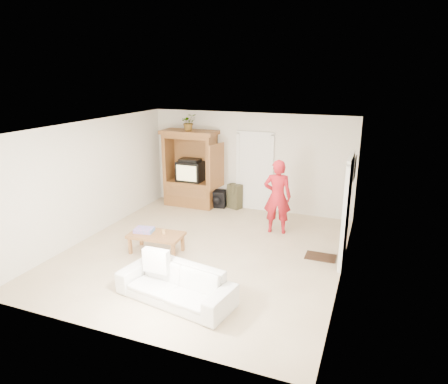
# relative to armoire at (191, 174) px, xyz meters

# --- Properties ---
(floor) EXTENTS (6.00, 6.00, 0.00)m
(floor) POSITION_rel_armoire_xyz_m (1.58, -2.66, -0.91)
(floor) COLOR tan
(floor) RESTS_ON ground
(ceiling) EXTENTS (6.00, 6.00, 0.00)m
(ceiling) POSITION_rel_armoire_xyz_m (1.58, -2.66, 1.69)
(ceiling) COLOR white
(ceiling) RESTS_ON floor
(wall_back) EXTENTS (5.50, 0.00, 5.50)m
(wall_back) POSITION_rel_armoire_xyz_m (1.58, 0.34, 0.39)
(wall_back) COLOR silver
(wall_back) RESTS_ON floor
(wall_front) EXTENTS (5.50, 0.00, 5.50)m
(wall_front) POSITION_rel_armoire_xyz_m (1.58, -5.66, 0.39)
(wall_front) COLOR silver
(wall_front) RESTS_ON floor
(wall_left) EXTENTS (0.00, 6.00, 6.00)m
(wall_left) POSITION_rel_armoire_xyz_m (-1.17, -2.66, 0.39)
(wall_left) COLOR silver
(wall_left) RESTS_ON floor
(wall_right) EXTENTS (0.00, 6.00, 6.00)m
(wall_right) POSITION_rel_armoire_xyz_m (4.33, -2.66, 0.39)
(wall_right) COLOR silver
(wall_right) RESTS_ON floor
(armoire) EXTENTS (1.82, 1.14, 2.10)m
(armoire) POSITION_rel_armoire_xyz_m (0.00, 0.00, 0.00)
(armoire) COLOR brown
(armoire) RESTS_ON floor
(door_back) EXTENTS (0.85, 0.05, 2.04)m
(door_back) POSITION_rel_armoire_xyz_m (1.73, 0.31, 0.11)
(door_back) COLOR white
(door_back) RESTS_ON floor
(doorway_right) EXTENTS (0.05, 0.90, 2.04)m
(doorway_right) POSITION_rel_armoire_xyz_m (4.30, -2.06, 0.11)
(doorway_right) COLOR black
(doorway_right) RESTS_ON floor
(framed_picture) EXTENTS (0.03, 0.60, 0.48)m
(framed_picture) POSITION_rel_armoire_xyz_m (4.31, -0.76, 0.69)
(framed_picture) COLOR black
(framed_picture) RESTS_ON wall_right
(doormat) EXTENTS (0.60, 0.40, 0.02)m
(doormat) POSITION_rel_armoire_xyz_m (3.88, -2.06, -0.90)
(doormat) COLOR #382316
(doormat) RESTS_ON floor
(plant) EXTENTS (0.53, 0.52, 0.44)m
(plant) POSITION_rel_armoire_xyz_m (-0.02, -0.03, 1.41)
(plant) COLOR #4C7238
(plant) RESTS_ON armoire
(man) EXTENTS (0.69, 0.51, 1.73)m
(man) POSITION_rel_armoire_xyz_m (2.71, -1.08, -0.04)
(man) COLOR #AF1720
(man) RESTS_ON floor
(sofa) EXTENTS (2.07, 1.10, 0.57)m
(sofa) POSITION_rel_armoire_xyz_m (1.90, -4.53, -0.62)
(sofa) COLOR silver
(sofa) RESTS_ON floor
(coffee_table) EXTENTS (1.14, 0.67, 0.41)m
(coffee_table) POSITION_rel_armoire_xyz_m (0.67, -3.06, -0.55)
(coffee_table) COLOR #A06437
(coffee_table) RESTS_ON floor
(towel) EXTENTS (0.42, 0.34, 0.08)m
(towel) POSITION_rel_armoire_xyz_m (0.39, -3.06, -0.46)
(towel) COLOR #D747A1
(towel) RESTS_ON coffee_table
(candle) EXTENTS (0.08, 0.08, 0.10)m
(candle) POSITION_rel_armoire_xyz_m (0.82, -3.01, -0.45)
(candle) COLOR tan
(candle) RESTS_ON coffee_table
(backpack_black) EXTENTS (0.42, 0.28, 0.48)m
(backpack_black) POSITION_rel_armoire_xyz_m (0.78, 0.05, -0.67)
(backpack_black) COLOR black
(backpack_black) RESTS_ON floor
(backpack_olive) EXTENTS (0.43, 0.38, 0.67)m
(backpack_olive) POSITION_rel_armoire_xyz_m (1.21, 0.19, -0.57)
(backpack_olive) COLOR #47442B
(backpack_olive) RESTS_ON floor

